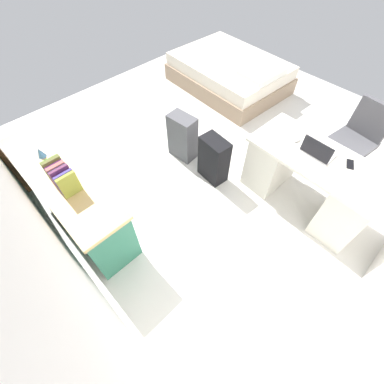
{
  "coord_description": "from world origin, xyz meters",
  "views": [
    {
      "loc": [
        -1.65,
        2.19,
        2.66
      ],
      "look_at": [
        -0.52,
        1.1,
        0.6
      ],
      "focal_mm": 24.65,
      "sensor_mm": 36.0,
      "label": 1
    }
  ],
  "objects_px": {
    "figurine_small": "(40,153)",
    "bed": "(230,73)",
    "credenza": "(72,196)",
    "suitcase_spare_grey": "(183,137)",
    "cell_phone_near_laptop": "(350,164)",
    "desk": "(309,181)",
    "computer_mouse": "(297,139)",
    "laptop": "(318,151)",
    "suitcase_black": "(214,160)",
    "office_chair": "(353,144)"
  },
  "relations": [
    {
      "from": "cell_phone_near_laptop",
      "to": "suitcase_spare_grey",
      "type": "bearing_deg",
      "value": -7.75
    },
    {
      "from": "cell_phone_near_laptop",
      "to": "bed",
      "type": "bearing_deg",
      "value": -50.96
    },
    {
      "from": "figurine_small",
      "to": "computer_mouse",
      "type": "bearing_deg",
      "value": -128.96
    },
    {
      "from": "computer_mouse",
      "to": "laptop",
      "type": "bearing_deg",
      "value": 170.98
    },
    {
      "from": "suitcase_black",
      "to": "bed",
      "type": "bearing_deg",
      "value": -48.98
    },
    {
      "from": "desk",
      "to": "suitcase_black",
      "type": "relative_size",
      "value": 2.37
    },
    {
      "from": "office_chair",
      "to": "computer_mouse",
      "type": "relative_size",
      "value": 9.4
    },
    {
      "from": "suitcase_black",
      "to": "suitcase_spare_grey",
      "type": "height_order",
      "value": "suitcase_spare_grey"
    },
    {
      "from": "bed",
      "to": "laptop",
      "type": "bearing_deg",
      "value": 149.6
    },
    {
      "from": "figurine_small",
      "to": "desk",
      "type": "bearing_deg",
      "value": -134.66
    },
    {
      "from": "figurine_small",
      "to": "bed",
      "type": "bearing_deg",
      "value": -84.76
    },
    {
      "from": "computer_mouse",
      "to": "office_chair",
      "type": "bearing_deg",
      "value": -113.07
    },
    {
      "from": "cell_phone_near_laptop",
      "to": "office_chair",
      "type": "bearing_deg",
      "value": -102.87
    },
    {
      "from": "credenza",
      "to": "suitcase_spare_grey",
      "type": "height_order",
      "value": "credenza"
    },
    {
      "from": "credenza",
      "to": "laptop",
      "type": "distance_m",
      "value": 2.62
    },
    {
      "from": "desk",
      "to": "office_chair",
      "type": "bearing_deg",
      "value": -94.09
    },
    {
      "from": "bed",
      "to": "computer_mouse",
      "type": "xyz_separation_m",
      "value": [
        -1.99,
        1.27,
        0.52
      ]
    },
    {
      "from": "figurine_small",
      "to": "office_chair",
      "type": "bearing_deg",
      "value": -125.25
    },
    {
      "from": "laptop",
      "to": "figurine_small",
      "type": "height_order",
      "value": "laptop"
    },
    {
      "from": "credenza",
      "to": "bed",
      "type": "bearing_deg",
      "value": -79.16
    },
    {
      "from": "desk",
      "to": "suitcase_spare_grey",
      "type": "height_order",
      "value": "desk"
    },
    {
      "from": "computer_mouse",
      "to": "figurine_small",
      "type": "xyz_separation_m",
      "value": [
        1.68,
        2.08,
        0.02
      ]
    },
    {
      "from": "suitcase_spare_grey",
      "to": "office_chair",
      "type": "bearing_deg",
      "value": -145.4
    },
    {
      "from": "suitcase_spare_grey",
      "to": "figurine_small",
      "type": "bearing_deg",
      "value": 69.74
    },
    {
      "from": "credenza",
      "to": "figurine_small",
      "type": "bearing_deg",
      "value": 0.26
    },
    {
      "from": "cell_phone_near_laptop",
      "to": "laptop",
      "type": "bearing_deg",
      "value": -4.41
    },
    {
      "from": "computer_mouse",
      "to": "desk",
      "type": "bearing_deg",
      "value": 172.52
    },
    {
      "from": "office_chair",
      "to": "laptop",
      "type": "xyz_separation_m",
      "value": [
        0.13,
        0.9,
        0.38
      ]
    },
    {
      "from": "credenza",
      "to": "computer_mouse",
      "type": "distance_m",
      "value": 2.5
    },
    {
      "from": "cell_phone_near_laptop",
      "to": "figurine_small",
      "type": "xyz_separation_m",
      "value": [
        2.24,
        2.15,
        0.03
      ]
    },
    {
      "from": "desk",
      "to": "figurine_small",
      "type": "xyz_separation_m",
      "value": [
        2.0,
        2.03,
        0.4
      ]
    },
    {
      "from": "cell_phone_near_laptop",
      "to": "figurine_small",
      "type": "bearing_deg",
      "value": 17.93
    },
    {
      "from": "credenza",
      "to": "cell_phone_near_laptop",
      "type": "xyz_separation_m",
      "value": [
        -1.91,
        -2.15,
        0.39
      ]
    },
    {
      "from": "suitcase_black",
      "to": "laptop",
      "type": "relative_size",
      "value": 1.94
    },
    {
      "from": "office_chair",
      "to": "cell_phone_near_laptop",
      "type": "height_order",
      "value": "office_chair"
    },
    {
      "from": "suitcase_spare_grey",
      "to": "desk",
      "type": "bearing_deg",
      "value": -168.54
    },
    {
      "from": "desk",
      "to": "laptop",
      "type": "distance_m",
      "value": 0.41
    },
    {
      "from": "desk",
      "to": "laptop",
      "type": "relative_size",
      "value": 4.62
    },
    {
      "from": "suitcase_black",
      "to": "credenza",
      "type": "bearing_deg",
      "value": 72.56
    },
    {
      "from": "credenza",
      "to": "desk",
      "type": "bearing_deg",
      "value": -129.5
    },
    {
      "from": "office_chair",
      "to": "bed",
      "type": "bearing_deg",
      "value": -10.09
    },
    {
      "from": "suitcase_black",
      "to": "computer_mouse",
      "type": "height_order",
      "value": "computer_mouse"
    },
    {
      "from": "credenza",
      "to": "suitcase_black",
      "type": "distance_m",
      "value": 1.69
    },
    {
      "from": "credenza",
      "to": "bed",
      "type": "relative_size",
      "value": 0.92
    },
    {
      "from": "credenza",
      "to": "computer_mouse",
      "type": "height_order",
      "value": "computer_mouse"
    },
    {
      "from": "office_chair",
      "to": "cell_phone_near_laptop",
      "type": "bearing_deg",
      "value": 102.95
    },
    {
      "from": "desk",
      "to": "suitcase_black",
      "type": "height_order",
      "value": "desk"
    },
    {
      "from": "bed",
      "to": "cell_phone_near_laptop",
      "type": "height_order",
      "value": "cell_phone_near_laptop"
    },
    {
      "from": "office_chair",
      "to": "credenza",
      "type": "bearing_deg",
      "value": 59.33
    },
    {
      "from": "credenza",
      "to": "computer_mouse",
      "type": "xyz_separation_m",
      "value": [
        -1.35,
        -2.07,
        0.4
      ]
    }
  ]
}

